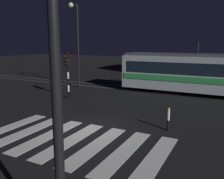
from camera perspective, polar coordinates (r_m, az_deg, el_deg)
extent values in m
plane|color=black|center=(12.07, -4.65, -9.05)|extent=(120.00, 120.00, 0.00)
cube|color=#59595E|center=(20.81, 10.01, -0.67)|extent=(80.00, 0.12, 0.03)
cube|color=#59595E|center=(22.16, 11.14, -0.02)|extent=(80.00, 0.12, 0.03)
cube|color=silver|center=(13.19, -22.66, -8.09)|extent=(0.76, 4.36, 0.02)
cube|color=silver|center=(12.32, -18.88, -9.16)|extent=(0.76, 4.36, 0.02)
cube|color=silver|center=(11.51, -14.52, -10.33)|extent=(0.76, 4.36, 0.02)
cube|color=silver|center=(10.79, -9.50, -11.60)|extent=(0.76, 4.36, 0.02)
cube|color=silver|center=(10.16, -3.75, -12.93)|extent=(0.76, 4.36, 0.02)
cube|color=silver|center=(9.64, 2.75, -14.27)|extent=(0.76, 4.36, 0.02)
cube|color=silver|center=(9.26, 9.97, -15.53)|extent=(0.76, 4.36, 0.02)
cylinder|color=black|center=(18.71, -10.01, -1.23)|extent=(0.14, 0.14, 0.49)
cylinder|color=white|center=(18.61, -10.06, 0.26)|extent=(0.14, 0.14, 0.49)
cylinder|color=black|center=(18.53, -10.11, 1.76)|extent=(0.14, 0.14, 0.49)
cylinder|color=white|center=(18.46, -10.16, 3.27)|extent=(0.14, 0.14, 0.49)
cylinder|color=black|center=(18.41, -10.22, 4.80)|extent=(0.14, 0.14, 0.49)
cylinder|color=white|center=(18.36, -10.27, 6.33)|extent=(0.14, 0.14, 0.49)
cylinder|color=black|center=(18.33, -10.32, 7.87)|extent=(0.14, 0.14, 0.49)
cube|color=black|center=(18.22, -10.61, 6.73)|extent=(0.28, 0.20, 0.90)
sphere|color=red|center=(18.12, -10.86, 7.59)|extent=(0.14, 0.14, 0.14)
sphere|color=black|center=(18.13, -10.83, 6.70)|extent=(0.14, 0.14, 0.14)
sphere|color=black|center=(18.15, -10.79, 5.82)|extent=(0.14, 0.14, 0.14)
cube|color=black|center=(18.19, -10.66, 8.27)|extent=(0.36, 0.24, 0.04)
cylinder|color=black|center=(4.18, -12.95, 3.21)|extent=(0.18, 0.18, 7.12)
cylinder|color=black|center=(22.86, -7.88, 9.74)|extent=(0.18, 0.18, 7.42)
cylinder|color=black|center=(22.72, -8.82, 18.84)|extent=(0.10, 0.90, 0.10)
sphere|color=#F9E08C|center=(22.35, -9.53, 18.75)|extent=(0.44, 0.44, 0.44)
cylinder|color=#262628|center=(20.42, 19.34, 8.95)|extent=(0.08, 0.08, 1.00)
cube|color=black|center=(21.19, 13.11, -0.14)|extent=(2.20, 2.00, 0.35)
cylinder|color=black|center=(12.03, 12.88, -8.12)|extent=(0.12, 0.12, 0.50)
cylinder|color=white|center=(11.88, 12.98, -5.83)|extent=(0.12, 0.12, 0.50)
sphere|color=yellow|center=(11.80, 13.05, -4.43)|extent=(0.12, 0.12, 0.12)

